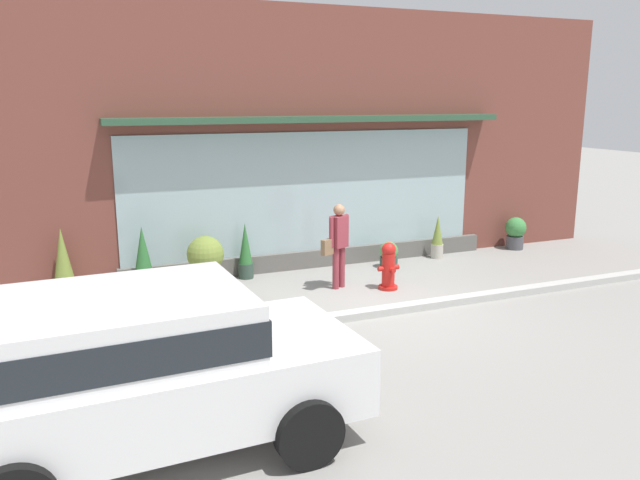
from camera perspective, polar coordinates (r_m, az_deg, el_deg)
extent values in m
plane|color=gray|center=(10.59, 5.80, -6.26)|extent=(60.00, 60.00, 0.00)
cube|color=#B2B2AD|center=(10.41, 6.33, -6.27)|extent=(14.00, 0.24, 0.12)
cube|color=brown|center=(12.95, -0.76, 9.00)|extent=(14.00, 0.36, 5.20)
cube|color=#9EB7BC|center=(12.83, -0.96, 4.01)|extent=(7.52, 0.03, 2.57)
cube|color=#2D5138|center=(12.60, -0.16, 10.85)|extent=(8.12, 0.56, 0.12)
cube|color=#605E59|center=(13.13, -0.37, -1.64)|extent=(7.92, 0.20, 0.36)
cylinder|color=red|center=(11.71, 6.14, -4.26)|extent=(0.35, 0.35, 0.06)
cylinder|color=red|center=(11.62, 6.18, -2.67)|extent=(0.24, 0.24, 0.61)
sphere|color=red|center=(11.52, 6.23, -0.85)|extent=(0.26, 0.26, 0.26)
cylinder|color=red|center=(11.54, 5.50, -2.61)|extent=(0.10, 0.09, 0.09)
cylinder|color=red|center=(11.69, 6.87, -2.44)|extent=(0.10, 0.09, 0.09)
cylinder|color=red|center=(11.48, 6.57, -2.71)|extent=(0.09, 0.10, 0.09)
cylinder|color=#8E333D|center=(11.56, 1.43, -2.58)|extent=(0.12, 0.12, 0.77)
cylinder|color=#8E333D|center=(11.69, 1.97, -2.41)|extent=(0.12, 0.12, 0.77)
cube|color=#8E333D|center=(11.47, 1.72, 0.76)|extent=(0.37, 0.32, 0.58)
sphere|color=#A37556|center=(11.39, 1.73, 2.72)|extent=(0.21, 0.21, 0.21)
cylinder|color=#8E333D|center=(11.31, 1.03, 0.67)|extent=(0.08, 0.08, 0.55)
cylinder|color=#8E333D|center=(11.62, 2.39, 0.99)|extent=(0.08, 0.08, 0.55)
cube|color=#846647|center=(11.31, 0.65, -0.64)|extent=(0.26, 0.19, 0.28)
cube|color=white|center=(6.58, -14.84, -12.37)|extent=(4.12, 2.03, 0.70)
cube|color=white|center=(6.32, -16.98, -7.47)|extent=(2.29, 1.82, 0.62)
cube|color=#1E2328|center=(6.32, -16.98, -7.47)|extent=(2.33, 1.84, 0.34)
cylinder|color=black|center=(7.85, -6.75, -10.59)|extent=(0.68, 0.20, 0.68)
cylinder|color=black|center=(6.22, -0.96, -17.08)|extent=(0.68, 0.20, 0.68)
cylinder|color=black|center=(7.55, -25.70, -12.80)|extent=(0.68, 0.20, 0.68)
cylinder|color=#9E6042|center=(12.01, -15.53, -3.72)|extent=(0.39, 0.39, 0.27)
cone|color=#2D6B33|center=(11.86, -15.70, -0.97)|extent=(0.35, 0.35, 0.92)
cylinder|color=#33473D|center=(12.39, -6.69, -2.76)|extent=(0.29, 0.29, 0.30)
cone|color=#2D6B33|center=(12.26, -6.76, -0.31)|extent=(0.26, 0.26, 0.79)
cylinder|color=#33473D|center=(13.18, 6.21, -1.99)|extent=(0.37, 0.37, 0.21)
sphere|color=#4C934C|center=(13.12, 6.23, -0.98)|extent=(0.38, 0.38, 0.38)
sphere|color=#DB4C7A|center=(13.20, 6.00, -0.70)|extent=(0.09, 0.09, 0.09)
sphere|color=white|center=(12.99, 6.05, -0.89)|extent=(0.08, 0.08, 0.08)
sphere|color=orange|center=(13.15, 6.27, -0.53)|extent=(0.10, 0.10, 0.10)
cylinder|color=#B7B2A3|center=(14.08, 10.49, -0.98)|extent=(0.27, 0.27, 0.31)
cone|color=olive|center=(13.98, 10.57, 0.90)|extent=(0.24, 0.24, 0.63)
cylinder|color=#9E6042|center=(12.07, -21.96, -4.24)|extent=(0.42, 0.42, 0.21)
cone|color=olive|center=(11.92, -22.20, -1.40)|extent=(0.37, 0.37, 1.03)
cylinder|color=#9E6042|center=(11.84, -10.21, -3.46)|extent=(0.50, 0.50, 0.36)
sphere|color=olive|center=(11.72, -10.30, -1.27)|extent=(0.67, 0.67, 0.67)
cylinder|color=#4C4C51|center=(15.35, 17.15, -0.21)|extent=(0.39, 0.39, 0.30)
sphere|color=#3D8442|center=(15.28, 17.24, 1.08)|extent=(0.47, 0.47, 0.47)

